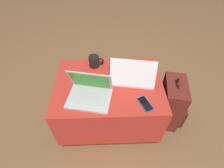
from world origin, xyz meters
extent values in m
plane|color=brown|center=(0.00, 0.00, 0.00)|extent=(14.00, 14.00, 0.00)
cube|color=maroon|center=(0.00, 0.00, 0.03)|extent=(0.86, 0.63, 0.05)
cube|color=#B22D23|center=(0.00, 0.00, 0.26)|extent=(0.90, 0.65, 0.42)
cube|color=#B7B7BC|center=(-0.15, -0.16, 0.48)|extent=(0.36, 0.30, 0.02)
cube|color=#B2B2B7|center=(-0.15, -0.16, 0.49)|extent=(0.31, 0.19, 0.00)
cube|color=#B7B7BC|center=(-0.13, -0.08, 0.60)|extent=(0.34, 0.15, 0.22)
cube|color=green|center=(-0.13, -0.09, 0.60)|extent=(0.30, 0.13, 0.20)
cube|color=silver|center=(0.20, 0.06, 0.48)|extent=(0.39, 0.28, 0.02)
cube|color=#232328|center=(0.20, 0.06, 0.49)|extent=(0.33, 0.17, 0.00)
cube|color=silver|center=(0.19, -0.01, 0.59)|extent=(0.37, 0.15, 0.21)
cube|color=white|center=(0.19, -0.01, 0.59)|extent=(0.33, 0.13, 0.18)
cube|color=#1E4C9E|center=(0.27, -0.22, 0.48)|extent=(0.12, 0.16, 0.01)
cube|color=black|center=(0.27, -0.22, 0.48)|extent=(0.10, 0.14, 0.00)
cube|color=#5B1E19|center=(0.56, -0.05, 0.24)|extent=(0.23, 0.33, 0.49)
cube|color=#4E1A15|center=(0.67, -0.07, 0.15)|extent=(0.10, 0.25, 0.22)
torus|color=#5B1E19|center=(0.56, -0.05, 0.51)|extent=(0.03, 0.09, 0.09)
cylinder|color=black|center=(-0.12, 0.23, 0.53)|extent=(0.09, 0.09, 0.10)
torus|color=black|center=(-0.07, 0.23, 0.53)|extent=(0.07, 0.02, 0.07)
camera|label=1|loc=(-0.01, -0.99, 1.53)|focal=28.00mm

